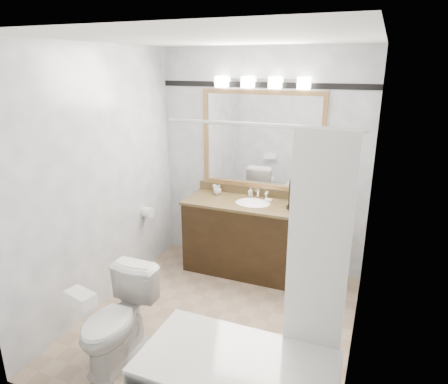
# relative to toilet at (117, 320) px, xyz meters

# --- Properties ---
(room) EXTENTS (2.42, 2.62, 2.52)m
(room) POSITION_rel_toilet_xyz_m (0.55, 0.77, 0.88)
(room) COLOR tan
(room) RESTS_ON ground
(vanity) EXTENTS (1.53, 0.58, 0.97)m
(vanity) POSITION_rel_toilet_xyz_m (0.55, 1.78, 0.07)
(vanity) COLOR black
(vanity) RESTS_ON ground
(mirror) EXTENTS (1.40, 0.04, 1.10)m
(mirror) POSITION_rel_toilet_xyz_m (0.55, 2.05, 1.13)
(mirror) COLOR #A17849
(mirror) RESTS_ON room
(vanity_light_bar) EXTENTS (1.02, 0.14, 0.12)m
(vanity_light_bar) POSITION_rel_toilet_xyz_m (0.55, 1.99, 1.77)
(vanity_light_bar) COLOR silver
(vanity_light_bar) RESTS_ON room
(accent_stripe) EXTENTS (2.40, 0.01, 0.06)m
(accent_stripe) POSITION_rel_toilet_xyz_m (0.55, 2.06, 1.73)
(accent_stripe) COLOR black
(accent_stripe) RESTS_ON room
(bathtub) EXTENTS (1.30, 0.75, 1.96)m
(bathtub) POSITION_rel_toilet_xyz_m (1.10, -0.13, -0.09)
(bathtub) COLOR white
(bathtub) RESTS_ON ground
(tp_roll) EXTENTS (0.11, 0.12, 0.12)m
(tp_roll) POSITION_rel_toilet_xyz_m (-0.59, 1.43, 0.33)
(tp_roll) COLOR white
(tp_roll) RESTS_ON room
(toilet) EXTENTS (0.41, 0.72, 0.74)m
(toilet) POSITION_rel_toilet_xyz_m (0.00, 0.00, 0.00)
(toilet) COLOR white
(toilet) RESTS_ON ground
(tissue_box) EXTENTS (0.24, 0.17, 0.09)m
(tissue_box) POSITION_rel_toilet_xyz_m (0.00, -0.35, 0.41)
(tissue_box) COLOR white
(tissue_box) RESTS_ON toilet
(coffee_maker) EXTENTS (0.17, 0.22, 0.33)m
(coffee_maker) POSITION_rel_toilet_xyz_m (1.01, 1.82, 0.65)
(coffee_maker) COLOR black
(coffee_maker) RESTS_ON vanity
(cup_left) EXTENTS (0.12, 0.12, 0.07)m
(cup_left) POSITION_rel_toilet_xyz_m (0.06, 1.93, 0.52)
(cup_left) COLOR white
(cup_left) RESTS_ON vanity
(cup_right) EXTENTS (0.12, 0.12, 0.08)m
(cup_right) POSITION_rel_toilet_xyz_m (0.02, 2.00, 0.52)
(cup_right) COLOR white
(cup_right) RESTS_ON vanity
(soap_bottle_a) EXTENTS (0.06, 0.06, 0.10)m
(soap_bottle_a) POSITION_rel_toilet_xyz_m (0.45, 2.00, 0.53)
(soap_bottle_a) COLOR white
(soap_bottle_a) RESTS_ON vanity
(soap_bar) EXTENTS (0.09, 0.06, 0.03)m
(soap_bar) POSITION_rel_toilet_xyz_m (0.70, 1.90, 0.49)
(soap_bar) COLOR beige
(soap_bar) RESTS_ON vanity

